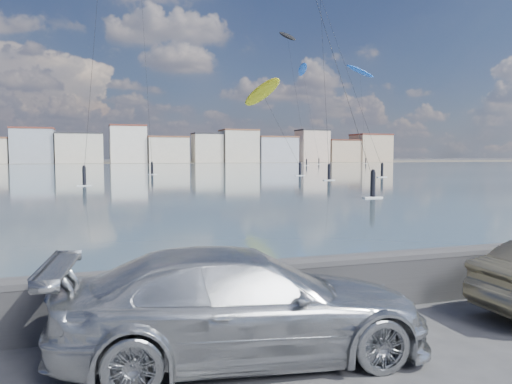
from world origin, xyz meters
TOP-DOWN VIEW (x-y plane):
  - bay_water at (0.00, 91.50)m, footprint 500.00×177.00m
  - far_shore_strip at (0.00, 200.00)m, footprint 500.00×60.00m
  - seawall at (0.00, 2.70)m, footprint 400.00×0.36m
  - far_buildings at (1.31, 186.00)m, footprint 240.79×13.26m
  - car_silver at (-0.13, 1.16)m, footprint 5.67×2.81m
  - kitesurfer_3 at (51.08, 127.27)m, footprint 5.84×11.26m
  - kitesurfer_8 at (24.47, 71.72)m, footprint 5.50×16.33m
  - kitesurfer_10 at (88.25, 151.46)m, footprint 10.43×10.32m
  - kitesurfer_17 at (66.23, 151.17)m, footprint 4.36×15.20m

SIDE VIEW (x-z plane):
  - bay_water at x=0.00m, z-range 0.01..0.01m
  - far_shore_strip at x=0.00m, z-range 0.01..0.01m
  - seawall at x=0.00m, z-range 0.04..1.12m
  - car_silver at x=-0.13m, z-range 0.00..1.58m
  - far_buildings at x=1.31m, z-range -1.27..13.33m
  - kitesurfer_8 at x=24.47m, z-range 5.06..20.87m
  - kitesurfer_17 at x=66.23m, z-range 14.32..48.31m
  - kitesurfer_10 at x=88.25m, z-range 14.52..49.70m
  - kitesurfer_3 at x=51.08m, z-range 16.53..55.52m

